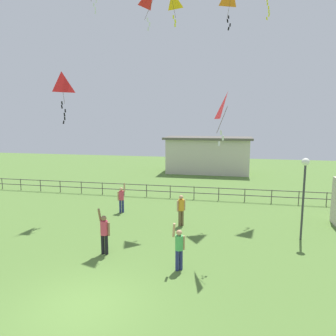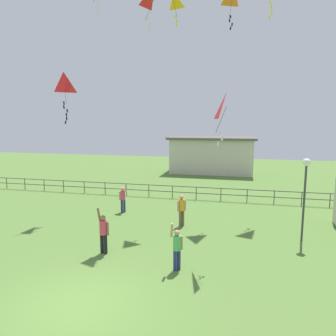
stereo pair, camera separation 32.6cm
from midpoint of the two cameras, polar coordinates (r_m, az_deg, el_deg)
name	(u,v)px [view 1 (the left image)]	position (r m, az deg, el deg)	size (l,w,h in m)	color
ground_plane	(83,307)	(10.98, -16.18, -23.06)	(80.00, 80.00, 0.00)	#517533
lamppost	(304,180)	(15.98, 23.05, -2.05)	(0.36, 0.36, 3.98)	#38383D
person_0	(179,247)	(12.31, 1.25, -14.10)	(0.48, 0.34, 1.90)	navy
person_1	(181,208)	(17.14, 1.85, -7.34)	(0.42, 0.37, 1.72)	brown
person_3	(121,198)	(19.80, -8.94, -5.38)	(0.50, 0.30, 1.88)	navy
person_4	(104,232)	(13.95, -12.20, -11.24)	(0.52, 0.34, 2.01)	black
kite_0	(62,84)	(19.64, -19.21, 14.16)	(0.92, 0.92, 2.97)	red
kite_1	(172,1)	(19.89, 0.24, 28.09)	(0.82, 0.74, 1.81)	yellow
kite_2	(227,107)	(13.10, 10.02, 10.83)	(0.74, 1.23, 2.16)	red
waterfront_railing	(168,190)	(23.26, -0.47, -3.95)	(36.00, 0.06, 0.95)	#4C4742
pavilion_building	(208,155)	(34.50, 7.00, 2.41)	(9.32, 4.25, 3.92)	beige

